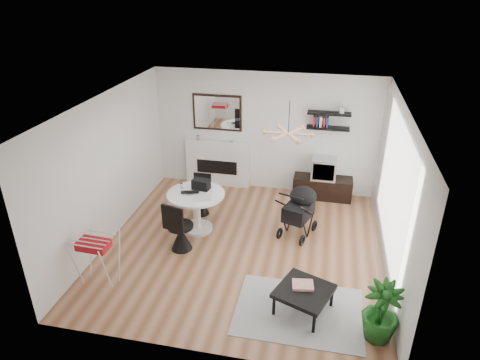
% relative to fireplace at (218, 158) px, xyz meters
% --- Properties ---
extents(floor, '(5.00, 5.00, 0.00)m').
position_rel_fireplace_xyz_m(floor, '(1.10, -2.42, -0.69)').
color(floor, brown).
rests_on(floor, ground).
extents(ceiling, '(5.00, 5.00, 0.00)m').
position_rel_fireplace_xyz_m(ceiling, '(1.10, -2.42, 2.01)').
color(ceiling, white).
rests_on(ceiling, wall_back).
extents(wall_back, '(5.00, 0.00, 5.00)m').
position_rel_fireplace_xyz_m(wall_back, '(1.10, 0.08, 0.66)').
color(wall_back, white).
rests_on(wall_back, floor).
extents(wall_left, '(0.00, 5.00, 5.00)m').
position_rel_fireplace_xyz_m(wall_left, '(-1.40, -2.42, 0.66)').
color(wall_left, white).
rests_on(wall_left, floor).
extents(wall_right, '(0.00, 5.00, 5.00)m').
position_rel_fireplace_xyz_m(wall_right, '(3.60, -2.42, 0.66)').
color(wall_right, white).
rests_on(wall_right, floor).
extents(sheer_curtain, '(0.04, 3.60, 2.60)m').
position_rel_fireplace_xyz_m(sheer_curtain, '(3.50, -2.22, 0.66)').
color(sheer_curtain, white).
rests_on(sheer_curtain, wall_right).
extents(fireplace, '(1.50, 0.17, 2.16)m').
position_rel_fireplace_xyz_m(fireplace, '(0.00, 0.00, 0.00)').
color(fireplace, white).
rests_on(fireplace, floor).
extents(shelf_lower, '(0.90, 0.25, 0.04)m').
position_rel_fireplace_xyz_m(shelf_lower, '(2.44, -0.05, 0.91)').
color(shelf_lower, black).
rests_on(shelf_lower, wall_back).
extents(shelf_upper, '(0.90, 0.25, 0.04)m').
position_rel_fireplace_xyz_m(shelf_upper, '(2.44, -0.05, 1.23)').
color(shelf_upper, black).
rests_on(shelf_upper, wall_back).
extents(pendant_lamp, '(0.90, 0.90, 0.10)m').
position_rel_fireplace_xyz_m(pendant_lamp, '(1.80, -2.12, 1.46)').
color(pendant_lamp, tan).
rests_on(pendant_lamp, ceiling).
extents(tv_console, '(1.28, 0.45, 0.48)m').
position_rel_fireplace_xyz_m(tv_console, '(2.44, -0.16, -0.44)').
color(tv_console, black).
rests_on(tv_console, floor).
extents(crt_tv, '(0.53, 0.46, 0.46)m').
position_rel_fireplace_xyz_m(crt_tv, '(2.44, -0.16, 0.03)').
color(crt_tv, silver).
rests_on(crt_tv, tv_console).
extents(dining_table, '(1.10, 1.10, 0.80)m').
position_rel_fireplace_xyz_m(dining_table, '(0.11, -2.03, -0.16)').
color(dining_table, white).
rests_on(dining_table, floor).
extents(laptop, '(0.39, 0.30, 0.03)m').
position_rel_fireplace_xyz_m(laptop, '(0.01, -2.10, 0.13)').
color(laptop, black).
rests_on(laptop, dining_table).
extents(black_bag, '(0.36, 0.25, 0.20)m').
position_rel_fireplace_xyz_m(black_bag, '(0.16, -1.84, 0.22)').
color(black_bag, black).
rests_on(black_bag, dining_table).
extents(newspaper, '(0.41, 0.37, 0.01)m').
position_rel_fireplace_xyz_m(newspaper, '(0.28, -2.17, 0.12)').
color(newspaper, silver).
rests_on(newspaper, dining_table).
extents(drinking_glass, '(0.06, 0.06, 0.09)m').
position_rel_fireplace_xyz_m(drinking_glass, '(-0.22, -1.87, 0.17)').
color(drinking_glass, white).
rests_on(drinking_glass, dining_table).
extents(chair_far, '(0.40, 0.41, 0.85)m').
position_rel_fireplace_xyz_m(chair_far, '(0.01, -1.40, -0.42)').
color(chair_far, black).
rests_on(chair_far, floor).
extents(chair_near, '(0.50, 0.51, 0.99)m').
position_rel_fireplace_xyz_m(chair_near, '(0.01, -2.73, -0.37)').
color(chair_near, black).
rests_on(chair_near, floor).
extents(drying_rack, '(0.59, 0.55, 0.85)m').
position_rel_fireplace_xyz_m(drying_rack, '(-0.96, -3.88, -0.24)').
color(drying_rack, white).
rests_on(drying_rack, floor).
extents(stroller, '(0.76, 0.94, 1.04)m').
position_rel_fireplace_xyz_m(stroller, '(2.06, -1.73, -0.24)').
color(stroller, black).
rests_on(stroller, floor).
extents(rug, '(1.87, 1.35, 0.01)m').
position_rel_fireplace_xyz_m(rug, '(2.26, -3.90, -0.68)').
color(rug, '#959595').
rests_on(rug, floor).
extents(coffee_table, '(0.96, 0.96, 0.38)m').
position_rel_fireplace_xyz_m(coffee_table, '(2.31, -3.86, -0.33)').
color(coffee_table, black).
rests_on(coffee_table, rug).
extents(magazines, '(0.34, 0.28, 0.04)m').
position_rel_fireplace_xyz_m(magazines, '(2.28, -3.79, -0.27)').
color(magazines, '#DA3F36').
rests_on(magazines, coffee_table).
extents(potted_plant, '(0.58, 0.58, 0.90)m').
position_rel_fireplace_xyz_m(potted_plant, '(3.35, -4.17, -0.23)').
color(potted_plant, '#175117').
rests_on(potted_plant, floor).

